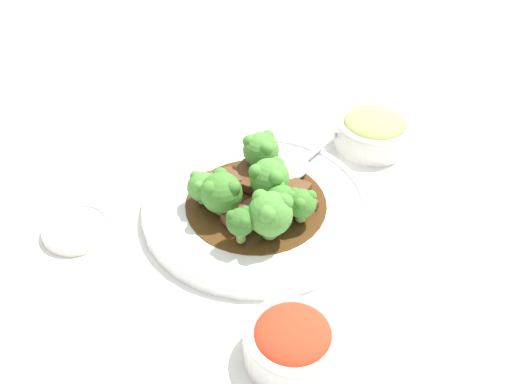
{
  "coord_description": "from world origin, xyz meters",
  "views": [
    {
      "loc": [
        -0.15,
        -0.54,
        0.52
      ],
      "look_at": [
        0.0,
        0.0,
        0.03
      ],
      "focal_mm": 42.0,
      "sensor_mm": 36.0,
      "label": 1
    }
  ],
  "objects_px": {
    "beef_strip_2": "(217,181)",
    "broccoli_floret_4": "(270,178)",
    "serving_spoon": "(299,163)",
    "broccoli_floret_5": "(221,192)",
    "beef_strip_1": "(249,176)",
    "main_plate": "(256,206)",
    "beef_strip_4": "(285,184)",
    "beef_strip_0": "(251,212)",
    "broccoli_floret_7": "(240,222)",
    "broccoli_floret_6": "(301,203)",
    "side_bowl_appetizer": "(373,130)",
    "side_bowl_kimchi": "(292,341)",
    "sauce_dish": "(76,228)",
    "broccoli_floret_3": "(202,186)",
    "broccoli_floret_0": "(271,213)",
    "broccoli_floret_1": "(261,149)",
    "broccoli_floret_2": "(281,200)",
    "beef_strip_3": "(298,199)"
  },
  "relations": [
    {
      "from": "beef_strip_2",
      "to": "broccoli_floret_4",
      "type": "relative_size",
      "value": 1.01
    },
    {
      "from": "beef_strip_2",
      "to": "serving_spoon",
      "type": "height_order",
      "value": "same"
    },
    {
      "from": "broccoli_floret_5",
      "to": "beef_strip_1",
      "type": "bearing_deg",
      "value": 47.08
    },
    {
      "from": "main_plate",
      "to": "beef_strip_4",
      "type": "bearing_deg",
      "value": 21.54
    },
    {
      "from": "beef_strip_0",
      "to": "broccoli_floret_7",
      "type": "bearing_deg",
      "value": -120.29
    },
    {
      "from": "broccoli_floret_6",
      "to": "broccoli_floret_7",
      "type": "relative_size",
      "value": 0.95
    },
    {
      "from": "side_bowl_appetizer",
      "to": "main_plate",
      "type": "bearing_deg",
      "value": -154.11
    },
    {
      "from": "side_bowl_kimchi",
      "to": "sauce_dish",
      "type": "distance_m",
      "value": 0.31
    },
    {
      "from": "broccoli_floret_3",
      "to": "broccoli_floret_5",
      "type": "xyz_separation_m",
      "value": [
        0.02,
        -0.02,
        0.01
      ]
    },
    {
      "from": "broccoli_floret_7",
      "to": "broccoli_floret_0",
      "type": "bearing_deg",
      "value": -0.36
    },
    {
      "from": "broccoli_floret_6",
      "to": "serving_spoon",
      "type": "xyz_separation_m",
      "value": [
        0.03,
        0.1,
        -0.02
      ]
    },
    {
      "from": "main_plate",
      "to": "beef_strip_0",
      "type": "relative_size",
      "value": 3.81
    },
    {
      "from": "beef_strip_0",
      "to": "broccoli_floret_7",
      "type": "distance_m",
      "value": 0.05
    },
    {
      "from": "main_plate",
      "to": "beef_strip_1",
      "type": "height_order",
      "value": "beef_strip_1"
    },
    {
      "from": "broccoli_floret_6",
      "to": "sauce_dish",
      "type": "xyz_separation_m",
      "value": [
        -0.27,
        0.07,
        -0.04
      ]
    },
    {
      "from": "beef_strip_1",
      "to": "broccoli_floret_0",
      "type": "xyz_separation_m",
      "value": [
        -0.0,
        -0.11,
        0.03
      ]
    },
    {
      "from": "broccoli_floret_6",
      "to": "serving_spoon",
      "type": "relative_size",
      "value": 0.24
    },
    {
      "from": "broccoli_floret_6",
      "to": "broccoli_floret_4",
      "type": "bearing_deg",
      "value": 120.54
    },
    {
      "from": "broccoli_floret_5",
      "to": "side_bowl_appetizer",
      "type": "bearing_deg",
      "value": 23.06
    },
    {
      "from": "broccoli_floret_4",
      "to": "main_plate",
      "type": "bearing_deg",
      "value": 173.33
    },
    {
      "from": "main_plate",
      "to": "broccoli_floret_4",
      "type": "xyz_separation_m",
      "value": [
        0.02,
        -0.0,
        0.04
      ]
    },
    {
      "from": "sauce_dish",
      "to": "broccoli_floret_1",
      "type": "bearing_deg",
      "value": 8.85
    },
    {
      "from": "beef_strip_4",
      "to": "broccoli_floret_5",
      "type": "xyz_separation_m",
      "value": [
        -0.09,
        -0.02,
        0.03
      ]
    },
    {
      "from": "beef_strip_4",
      "to": "beef_strip_1",
      "type": "bearing_deg",
      "value": 148.49
    },
    {
      "from": "broccoli_floret_6",
      "to": "side_bowl_appetizer",
      "type": "relative_size",
      "value": 0.4
    },
    {
      "from": "main_plate",
      "to": "beef_strip_1",
      "type": "relative_size",
      "value": 4.81
    },
    {
      "from": "beef_strip_1",
      "to": "side_bowl_kimchi",
      "type": "relative_size",
      "value": 0.62
    },
    {
      "from": "broccoli_floret_2",
      "to": "side_bowl_kimchi",
      "type": "distance_m",
      "value": 0.19
    },
    {
      "from": "broccoli_floret_5",
      "to": "sauce_dish",
      "type": "xyz_separation_m",
      "value": [
        -0.18,
        0.03,
        -0.04
      ]
    },
    {
      "from": "main_plate",
      "to": "broccoli_floret_1",
      "type": "height_order",
      "value": "broccoli_floret_1"
    },
    {
      "from": "beef_strip_1",
      "to": "broccoli_floret_0",
      "type": "relative_size",
      "value": 0.99
    },
    {
      "from": "main_plate",
      "to": "sauce_dish",
      "type": "xyz_separation_m",
      "value": [
        -0.22,
        0.02,
        -0.0
      ]
    },
    {
      "from": "beef_strip_3",
      "to": "serving_spoon",
      "type": "bearing_deg",
      "value": 71.08
    },
    {
      "from": "broccoli_floret_0",
      "to": "beef_strip_0",
      "type": "bearing_deg",
      "value": 109.99
    },
    {
      "from": "broccoli_floret_0",
      "to": "broccoli_floret_1",
      "type": "height_order",
      "value": "broccoli_floret_0"
    },
    {
      "from": "broccoli_floret_5",
      "to": "sauce_dish",
      "type": "distance_m",
      "value": 0.19
    },
    {
      "from": "broccoli_floret_2",
      "to": "sauce_dish",
      "type": "relative_size",
      "value": 0.54
    },
    {
      "from": "main_plate",
      "to": "broccoli_floret_3",
      "type": "relative_size",
      "value": 6.73
    },
    {
      "from": "broccoli_floret_1",
      "to": "broccoli_floret_7",
      "type": "relative_size",
      "value": 1.21
    },
    {
      "from": "beef_strip_4",
      "to": "sauce_dish",
      "type": "xyz_separation_m",
      "value": [
        -0.27,
        0.0,
        -0.02
      ]
    },
    {
      "from": "beef_strip_3",
      "to": "broccoli_floret_1",
      "type": "relative_size",
      "value": 0.98
    },
    {
      "from": "sauce_dish",
      "to": "beef_strip_3",
      "type": "bearing_deg",
      "value": -7.92
    },
    {
      "from": "side_bowl_appetizer",
      "to": "broccoli_floret_0",
      "type": "bearing_deg",
      "value": -141.44
    },
    {
      "from": "beef_strip_2",
      "to": "side_bowl_appetizer",
      "type": "xyz_separation_m",
      "value": [
        0.24,
        0.06,
        -0.0
      ]
    },
    {
      "from": "beef_strip_0",
      "to": "side_bowl_appetizer",
      "type": "distance_m",
      "value": 0.25
    },
    {
      "from": "side_bowl_kimchi",
      "to": "broccoli_floret_1",
      "type": "bearing_deg",
      "value": 80.94
    },
    {
      "from": "broccoli_floret_7",
      "to": "broccoli_floret_6",
      "type": "bearing_deg",
      "value": 11.2
    },
    {
      "from": "main_plate",
      "to": "serving_spoon",
      "type": "bearing_deg",
      "value": 35.21
    },
    {
      "from": "broccoli_floret_7",
      "to": "beef_strip_0",
      "type": "bearing_deg",
      "value": 59.71
    },
    {
      "from": "serving_spoon",
      "to": "side_bowl_appetizer",
      "type": "relative_size",
      "value": 1.63
    }
  ]
}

